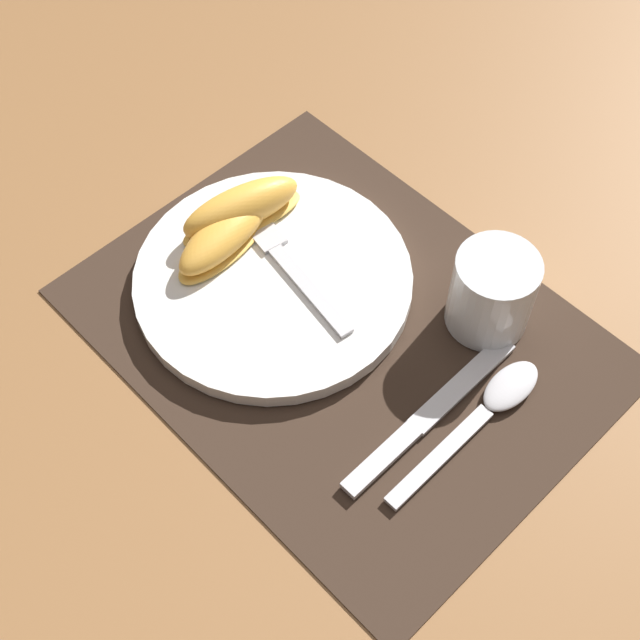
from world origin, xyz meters
TOP-DOWN VIEW (x-y plane):
  - ground_plane at (0.00, 0.00)m, footprint 3.00×3.00m
  - placemat at (0.00, 0.00)m, footprint 0.47×0.35m
  - plate at (-0.08, -0.01)m, footprint 0.26×0.26m
  - juice_glass at (0.08, 0.10)m, footprint 0.08×0.08m
  - knife at (0.12, -0.01)m, footprint 0.02×0.21m
  - spoon at (0.15, 0.04)m, footprint 0.03×0.19m
  - fork at (-0.09, 0.01)m, footprint 0.19×0.05m
  - citrus_wedge_0 at (-0.15, 0.01)m, footprint 0.07×0.13m
  - citrus_wedge_1 at (-0.14, -0.02)m, footprint 0.07×0.14m

SIDE VIEW (x-z plane):
  - ground_plane at x=0.00m, z-range 0.00..0.00m
  - placemat at x=0.00m, z-range 0.00..0.00m
  - knife at x=0.12m, z-range 0.00..0.01m
  - spoon at x=0.15m, z-range 0.00..0.01m
  - plate at x=-0.08m, z-range 0.00..0.02m
  - fork at x=-0.09m, z-range 0.02..0.02m
  - citrus_wedge_1 at x=-0.14m, z-range 0.02..0.05m
  - citrus_wedge_0 at x=-0.15m, z-range 0.02..0.06m
  - juice_glass at x=0.08m, z-range 0.00..0.08m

